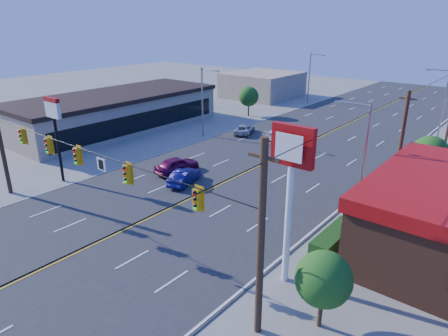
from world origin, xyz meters
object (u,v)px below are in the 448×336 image
Objects in this scene: car_silver at (244,129)px; car_white at (280,134)px; pizza_hut_sign at (55,122)px; car_magenta at (177,165)px; kfc_pylon at (291,174)px; car_blue at (184,177)px; signal_span at (89,169)px.

car_white is at bearing 168.20° from car_silver.
car_magenta is (6.27, 7.51, -4.46)m from pizza_hut_sign.
kfc_pylon reaches higher than car_magenta.
kfc_pylon is at bearing 139.18° from car_blue.
pizza_hut_sign is at bearing 58.98° from car_silver.
pizza_hut_sign is 1.58× the size of car_white.
pizza_hut_sign reaches higher than car_magenta.
kfc_pylon reaches higher than pizza_hut_sign.
pizza_hut_sign reaches higher than car_silver.
signal_span is at bearing 83.86° from car_silver.
car_blue reaches higher than car_white.
car_white is (-0.87, 16.64, -0.01)m from car_blue.
car_blue reaches higher than car_silver.
car_silver is (-18.74, 21.88, -5.48)m from kfc_pylon.
kfc_pylon is 15.67m from car_blue.
car_magenta is at bearing 111.81° from signal_span.
car_magenta reaches higher than car_silver.
signal_span is 5.99× the size of car_silver.
signal_span is at bearing 119.10° from car_magenta.
car_blue is at bearing 86.16° from car_silver.
signal_span reaches higher than car_white.
pizza_hut_sign is at bearing 180.00° from kfc_pylon.
kfc_pylon reaches higher than car_silver.
car_silver is (-5.34, 15.79, -0.07)m from car_blue.
car_blue is at bearing 94.29° from car_white.
car_silver is (3.26, 21.88, -4.62)m from pizza_hut_sign.
car_silver is at bearing 130.58° from kfc_pylon.
kfc_pylon is 2.21× the size of car_blue.
signal_span is at bearing 98.00° from car_white.
car_blue is 0.89× the size of car_white.
car_blue is at bearing 155.87° from car_magenta.
pizza_hut_sign is (-10.88, 4.00, 0.30)m from signal_span.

